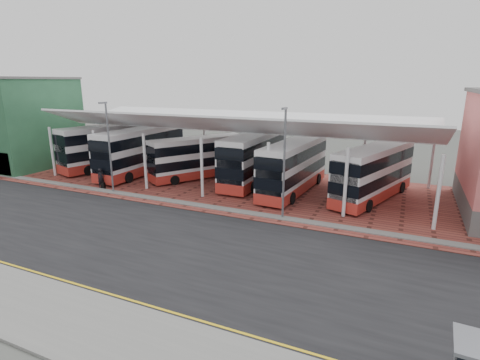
% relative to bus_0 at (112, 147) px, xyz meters
% --- Properties ---
extents(ground, '(140.00, 140.00, 0.00)m').
position_rel_bus_0_xyz_m(ground, '(20.96, -14.02, -2.50)').
color(ground, '#434641').
extents(road, '(120.00, 14.00, 0.02)m').
position_rel_bus_0_xyz_m(road, '(20.96, -15.02, -2.49)').
color(road, black).
rests_on(road, ground).
extents(forecourt, '(72.00, 16.00, 0.06)m').
position_rel_bus_0_xyz_m(forecourt, '(22.96, -1.02, -2.47)').
color(forecourt, brown).
rests_on(forecourt, ground).
extents(sidewalk, '(120.00, 4.00, 0.14)m').
position_rel_bus_0_xyz_m(sidewalk, '(20.96, -23.02, -2.43)').
color(sidewalk, slate).
rests_on(sidewalk, ground).
extents(north_kerb, '(120.00, 0.80, 0.14)m').
position_rel_bus_0_xyz_m(north_kerb, '(20.96, -7.82, -2.43)').
color(north_kerb, slate).
rests_on(north_kerb, ground).
extents(yellow_line_near, '(120.00, 0.12, 0.01)m').
position_rel_bus_0_xyz_m(yellow_line_near, '(20.96, -21.02, -2.48)').
color(yellow_line_near, gold).
rests_on(yellow_line_near, road).
extents(yellow_line_far, '(120.00, 0.12, 0.01)m').
position_rel_bus_0_xyz_m(yellow_line_far, '(20.96, -20.72, -2.48)').
color(yellow_line_far, gold).
rests_on(yellow_line_far, road).
extents(canopy, '(37.00, 11.63, 7.07)m').
position_rel_bus_0_xyz_m(canopy, '(14.96, -0.09, 3.29)').
color(canopy, silver).
rests_on(canopy, ground).
extents(shop_green, '(6.40, 10.20, 10.22)m').
position_rel_bus_0_xyz_m(shop_green, '(-9.04, -3.05, 2.62)').
color(shop_green, '#2A5D3A').
rests_on(shop_green, ground).
extents(lamp_west, '(0.16, 0.90, 8.07)m').
position_rel_bus_0_xyz_m(lamp_west, '(6.96, -7.75, 1.86)').
color(lamp_west, slate).
rests_on(lamp_west, ground).
extents(lamp_east, '(0.16, 0.90, 8.07)m').
position_rel_bus_0_xyz_m(lamp_east, '(22.96, -7.75, 1.86)').
color(lamp_east, slate).
rests_on(lamp_east, ground).
extents(bus_0, '(6.04, 12.21, 4.92)m').
position_rel_bus_0_xyz_m(bus_0, '(0.00, 0.00, 0.00)').
color(bus_0, silver).
rests_on(bus_0, forecourt).
extents(bus_1, '(3.13, 11.87, 4.87)m').
position_rel_bus_0_xyz_m(bus_1, '(4.80, -0.86, -0.02)').
color(bus_1, silver).
rests_on(bus_1, forecourt).
extents(bus_2, '(7.32, 9.92, 4.20)m').
position_rel_bus_0_xyz_m(bus_2, '(11.35, -0.02, -0.35)').
color(bus_2, silver).
rests_on(bus_2, forecourt).
extents(bus_3, '(3.01, 11.73, 4.83)m').
position_rel_bus_0_xyz_m(bus_3, '(17.19, 0.93, -0.04)').
color(bus_3, silver).
rests_on(bus_3, forecourt).
extents(bus_4, '(3.38, 11.21, 4.55)m').
position_rel_bus_0_xyz_m(bus_4, '(21.68, -0.80, -0.18)').
color(bus_4, silver).
rests_on(bus_4, forecourt).
extents(bus_5, '(5.75, 11.11, 4.48)m').
position_rel_bus_0_xyz_m(bus_5, '(28.44, -0.12, -0.22)').
color(bus_5, silver).
rests_on(bus_5, forecourt).
extents(pedestrian, '(0.63, 0.77, 1.82)m').
position_rel_bus_0_xyz_m(pedestrian, '(4.86, -6.98, -1.53)').
color(pedestrian, black).
rests_on(pedestrian, forecourt).
extents(suitcase, '(0.35, 0.25, 0.61)m').
position_rel_bus_0_xyz_m(suitcase, '(5.39, -7.32, -2.14)').
color(suitcase, black).
rests_on(suitcase, forecourt).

